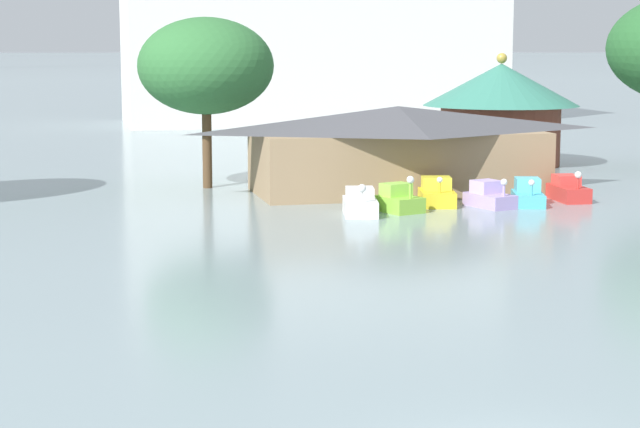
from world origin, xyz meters
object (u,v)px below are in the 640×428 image
at_px(pedal_boat_white, 360,204).
at_px(shoreline_tree_mid, 206,66).
at_px(green_roof_pavilion, 501,108).
at_px(pedal_boat_yellow, 437,194).
at_px(pedal_boat_lime, 399,200).
at_px(boathouse, 398,147).
at_px(pedal_boat_cyan, 528,195).
at_px(background_building_block, 311,19).
at_px(pedal_boat_lavender, 489,197).
at_px(pedal_boat_red, 568,190).

relative_size(pedal_boat_white, shoreline_tree_mid, 0.33).
bearing_deg(green_roof_pavilion, pedal_boat_yellow, -121.19).
bearing_deg(pedal_boat_lime, pedal_boat_white, -95.92).
bearing_deg(boathouse, pedal_boat_cyan, -50.10).
distance_m(pedal_boat_lime, pedal_boat_yellow, 3.06).
height_order(pedal_boat_white, pedal_boat_lime, pedal_boat_lime).
xyz_separation_m(pedal_boat_lime, background_building_block, (9.36, 61.49, 10.02)).
distance_m(pedal_boat_lavender, background_building_block, 61.96).
bearing_deg(shoreline_tree_mid, boathouse, -23.43).
bearing_deg(pedal_boat_lavender, pedal_boat_cyan, 78.71).
bearing_deg(pedal_boat_lavender, pedal_boat_white, -99.29).
relative_size(pedal_boat_yellow, boathouse, 0.18).
height_order(green_roof_pavilion, shoreline_tree_mid, shoreline_tree_mid).
bearing_deg(pedal_boat_red, background_building_block, -176.36).
bearing_deg(shoreline_tree_mid, pedal_boat_lime, -54.53).
relative_size(pedal_boat_lime, pedal_boat_red, 0.87).
relative_size(pedal_boat_lime, shoreline_tree_mid, 0.27).
distance_m(pedal_boat_red, green_roof_pavilion, 17.53).
bearing_deg(pedal_boat_yellow, pedal_boat_white, -52.01).
xyz_separation_m(pedal_boat_cyan, boathouse, (-5.07, 6.06, 1.95)).
distance_m(pedal_boat_lavender, shoreline_tree_mid, 17.80).
relative_size(pedal_boat_red, shoreline_tree_mid, 0.31).
distance_m(boathouse, green_roof_pavilion, 16.13).
distance_m(pedal_boat_white, shoreline_tree_mid, 14.45).
relative_size(pedal_boat_lavender, pedal_boat_red, 0.97).
height_order(pedal_boat_lavender, boathouse, boathouse).
xyz_separation_m(pedal_boat_lime, pedal_boat_cyan, (7.08, 0.74, -0.03)).
height_order(pedal_boat_yellow, pedal_boat_cyan, pedal_boat_yellow).
bearing_deg(pedal_boat_red, pedal_boat_cyan, -66.39).
xyz_separation_m(pedal_boat_cyan, green_roof_pavilion, (5.75, 17.95, 3.31)).
bearing_deg(pedal_boat_red, pedal_boat_lime, -76.65).
xyz_separation_m(pedal_boat_red, background_building_block, (-0.41, 59.74, 10.04)).
height_order(pedal_boat_lavender, pedal_boat_cyan, pedal_boat_lavender).
relative_size(pedal_boat_cyan, background_building_block, 0.08).
relative_size(pedal_boat_lavender, green_roof_pavilion, 0.28).
distance_m(pedal_boat_cyan, background_building_block, 61.61).
height_order(pedal_boat_cyan, shoreline_tree_mid, shoreline_tree_mid).
relative_size(pedal_boat_yellow, background_building_block, 0.08).
bearing_deg(pedal_boat_lime, background_building_block, 151.99).
relative_size(pedal_boat_lime, boathouse, 0.16).
bearing_deg(background_building_block, pedal_boat_red, -89.61).
bearing_deg(pedal_boat_yellow, boathouse, -161.55).
bearing_deg(pedal_boat_red, pedal_boat_white, -76.06).
bearing_deg(shoreline_tree_mid, background_building_block, 71.07).
bearing_deg(pedal_boat_lime, green_roof_pavilion, 126.18).
bearing_deg(boathouse, pedal_boat_white, -119.24).
height_order(pedal_boat_white, pedal_boat_yellow, pedal_boat_white).
height_order(pedal_boat_lavender, green_roof_pavilion, green_roof_pavilion).
distance_m(pedal_boat_yellow, green_roof_pavilion, 20.13).
bearing_deg(pedal_boat_lime, pedal_boat_yellow, 104.39).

